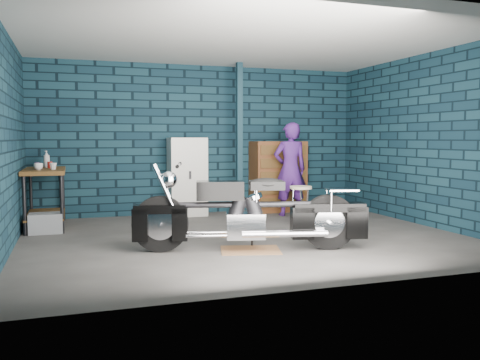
% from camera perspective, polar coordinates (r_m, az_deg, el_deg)
% --- Properties ---
extents(ground, '(6.00, 6.00, 0.00)m').
position_cam_1_polar(ground, '(7.12, 0.66, -6.45)').
color(ground, '#524F4C').
rests_on(ground, ground).
extents(room_walls, '(6.02, 5.01, 2.71)m').
position_cam_1_polar(room_walls, '(7.52, -0.72, 8.72)').
color(room_walls, '#0F2532').
rests_on(room_walls, ground).
extents(support_post, '(0.10, 0.10, 2.70)m').
position_cam_1_polar(support_post, '(9.00, -0.07, 4.54)').
color(support_post, '#112C37').
rests_on(support_post, ground).
extents(workbench, '(0.60, 1.40, 0.91)m').
position_cam_1_polar(workbench, '(8.39, -21.02, -1.92)').
color(workbench, brown).
rests_on(workbench, ground).
extents(drip_mat, '(0.83, 0.71, 0.01)m').
position_cam_1_polar(drip_mat, '(6.31, 1.18, -7.87)').
color(drip_mat, brown).
rests_on(drip_mat, ground).
extents(motorcycle, '(2.53, 1.25, 1.08)m').
position_cam_1_polar(motorcycle, '(6.22, 1.19, -3.06)').
color(motorcycle, black).
rests_on(motorcycle, ground).
extents(person, '(0.63, 0.44, 1.65)m').
position_cam_1_polar(person, '(9.06, 5.64, 1.20)').
color(person, '#4A1F76').
rests_on(person, ground).
extents(storage_bin, '(0.47, 0.33, 0.29)m').
position_cam_1_polar(storage_bin, '(7.93, -20.97, -4.54)').
color(storage_bin, gray).
rests_on(storage_bin, ground).
extents(locker, '(0.65, 0.46, 1.39)m').
position_cam_1_polar(locker, '(9.07, -5.94, 0.36)').
color(locker, silver).
rests_on(locker, ground).
extents(tool_chest, '(0.99, 0.55, 1.32)m').
position_cam_1_polar(tool_chest, '(9.60, 4.29, 0.41)').
color(tool_chest, brown).
rests_on(tool_chest, ground).
extents(shop_stool, '(0.43, 0.43, 0.63)m').
position_cam_1_polar(shop_stool, '(8.04, 6.82, -2.92)').
color(shop_stool, beige).
rests_on(shop_stool, ground).
extents(cup_a, '(0.17, 0.17, 0.10)m').
position_cam_1_polar(cup_a, '(8.08, -21.70, 1.42)').
color(cup_a, beige).
rests_on(cup_a, workbench).
extents(cup_b, '(0.14, 0.14, 0.10)m').
position_cam_1_polar(cup_b, '(8.10, -20.25, 1.46)').
color(cup_b, beige).
rests_on(cup_b, workbench).
extents(mug_purple, '(0.09, 0.09, 0.10)m').
position_cam_1_polar(mug_purple, '(8.35, -21.83, 1.50)').
color(mug_purple, '#611965').
rests_on(mug_purple, workbench).
extents(mug_red, '(0.08, 0.08, 0.10)m').
position_cam_1_polar(mug_red, '(8.50, -20.57, 1.61)').
color(mug_red, maroon).
rests_on(mug_red, workbench).
extents(bottle, '(0.14, 0.14, 0.27)m').
position_cam_1_polar(bottle, '(8.73, -20.89, 2.22)').
color(bottle, gray).
rests_on(bottle, workbench).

